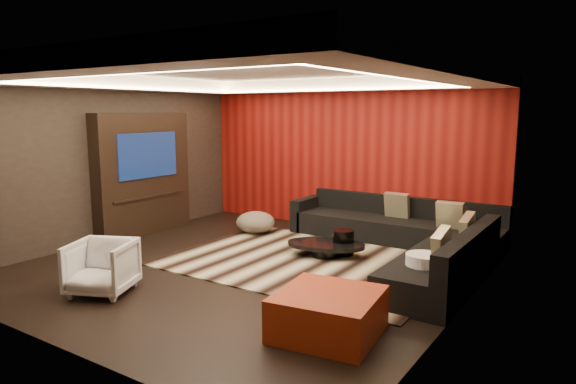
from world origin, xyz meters
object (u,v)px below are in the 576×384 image
Objects in this scene: orange_ottoman at (328,314)px; armchair at (102,267)px; sectional_sofa at (410,239)px; coffee_table at (326,249)px; drum_stool at (343,242)px; white_side_table at (423,276)px.

armchair is at bearing -170.17° from orange_ottoman.
sectional_sofa reaches higher than armchair.
sectional_sofa is (1.06, 0.77, 0.14)m from coffee_table.
drum_stool is 2.88m from orange_ottoman.
orange_ottoman is 0.27× the size of sectional_sofa.
sectional_sofa is at bearing 115.07° from white_side_table.
drum_stool reaches higher than coffee_table.
orange_ottoman is 1.35× the size of armchair.
drum_stool is 0.72× the size of white_side_table.
armchair reaches higher than orange_ottoman.
orange_ottoman is (1.38, -2.42, 0.10)m from coffee_table.
white_side_table is 1.61m from orange_ottoman.
white_side_table is 0.73× the size of armchair.
armchair is (-3.35, -2.05, 0.06)m from white_side_table.
armchair reaches higher than drum_stool.
drum_stool is at bearing 146.58° from white_side_table.
coffee_table is 3.12× the size of drum_stool.
armchair is (-1.72, -3.13, 0.12)m from drum_stool.
sectional_sofa is (0.87, 0.56, 0.05)m from drum_stool.
drum_stool is at bearing -147.06° from sectional_sofa.
white_side_table is (1.63, -1.08, 0.05)m from drum_stool.
white_side_table is 0.15× the size of sectional_sofa.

